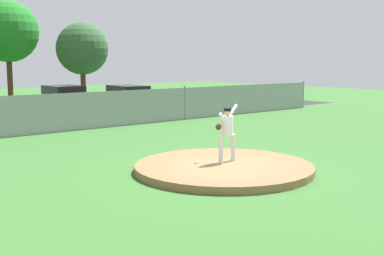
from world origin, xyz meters
name	(u,v)px	position (x,y,z in m)	size (l,w,h in m)	color
ground_plane	(113,143)	(0.00, 6.00, 0.00)	(80.00, 80.00, 0.00)	#386B2D
asphalt_strip	(26,122)	(0.00, 14.50, 0.00)	(44.00, 7.00, 0.01)	#2B2B2D
pitchers_mound	(224,168)	(0.00, 0.00, 0.10)	(5.00, 5.00, 0.20)	olive
pitcher_youth	(227,129)	(0.28, 0.17, 1.16)	(0.80, 0.32, 1.65)	silver
baseball	(196,162)	(-0.56, 0.55, 0.24)	(0.07, 0.07, 0.07)	white
chainlink_fence	(65,112)	(0.00, 10.00, 0.85)	(33.89, 0.07, 1.79)	gray
parked_car_slate	(128,100)	(5.92, 14.14, 0.81)	(2.03, 4.68, 1.68)	slate
parked_car_red	(64,103)	(2.15, 14.61, 0.84)	(1.91, 4.27, 1.77)	#A81919
traffic_cone_orange	(20,113)	(0.54, 16.70, 0.26)	(0.40, 0.40, 0.55)	orange
tree_slender_far	(8,32)	(2.46, 23.44, 5.02)	(4.10, 4.10, 7.09)	#4C331E
tree_bushy_near	(82,49)	(6.88, 21.45, 3.91)	(3.62, 3.62, 5.74)	#4C331E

